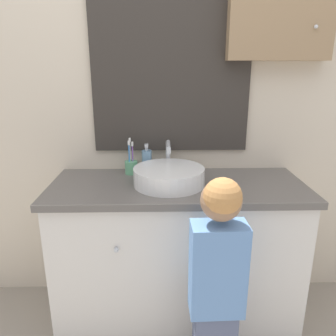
# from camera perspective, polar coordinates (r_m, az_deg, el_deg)

# --- Properties ---
(wall_back) EXTENTS (3.20, 0.18, 2.50)m
(wall_back) POSITION_cam_1_polar(r_m,az_deg,el_deg) (1.86, 2.39, 14.40)
(wall_back) COLOR beige
(wall_back) RESTS_ON ground_plane
(vanity_counter) EXTENTS (1.30, 0.52, 0.80)m
(vanity_counter) POSITION_cam_1_polar(r_m,az_deg,el_deg) (1.85, 1.61, -14.48)
(vanity_counter) COLOR silver
(vanity_counter) RESTS_ON ground_plane
(sink_basin) EXTENTS (0.36, 0.41, 0.19)m
(sink_basin) POSITION_cam_1_polar(r_m,az_deg,el_deg) (1.65, 0.20, -1.31)
(sink_basin) COLOR white
(sink_basin) RESTS_ON vanity_counter
(toothbrush_holder) EXTENTS (0.07, 0.07, 0.20)m
(toothbrush_holder) POSITION_cam_1_polar(r_m,az_deg,el_deg) (1.83, -6.42, 0.35)
(toothbrush_holder) COLOR #66B27F
(toothbrush_holder) RESTS_ON vanity_counter
(soap_dispenser) EXTENTS (0.05, 0.05, 0.17)m
(soap_dispenser) POSITION_cam_1_polar(r_m,az_deg,el_deg) (1.82, -3.70, 1.16)
(soap_dispenser) COLOR #6B93B2
(soap_dispenser) RESTS_ON vanity_counter
(child_figure) EXTENTS (0.23, 0.48, 0.99)m
(child_figure) POSITION_cam_1_polar(r_m,az_deg,el_deg) (1.42, 8.65, -17.73)
(child_figure) COLOR slate
(child_figure) RESTS_ON ground_plane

